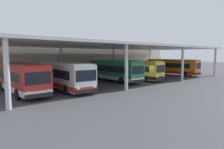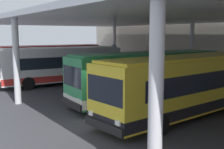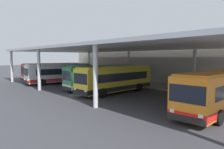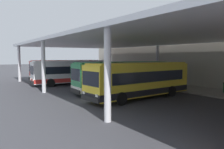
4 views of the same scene
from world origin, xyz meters
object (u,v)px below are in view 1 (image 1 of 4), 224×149
Objects in this scene: bus_departing at (172,67)px; bus_nearest_bay at (20,78)px; bus_second_bay at (64,75)px; bus_middle_bay at (114,71)px; bench_waiting at (123,71)px; trash_bin at (113,71)px; banner_sign at (9,70)px; bus_far_bay at (132,70)px.

bus_nearest_bay is at bearing -179.92° from bus_departing.
bus_second_bay and bus_departing have the same top height.
bus_middle_bay is 5.91× the size of bench_waiting.
bus_nearest_bay and bus_second_bay have the same top height.
bus_departing is at bearing -52.21° from bench_waiting.
bus_second_bay is 5.93× the size of bench_waiting.
bus_middle_bay is 10.86× the size of trash_bin.
bus_middle_bay is 11.78m from bench_waiting.
banner_sign is at bearing 153.69° from bus_middle_bay.
bus_second_bay reaches higher than trash_bin.
bus_nearest_bay is at bearing -177.25° from bus_middle_bay.
bus_departing is (15.34, -0.63, 0.00)m from bus_middle_bay.
trash_bin is at bearing 136.61° from bus_departing.
bench_waiting is at bearing 19.29° from bus_nearest_bay.
bus_nearest_bay is 0.99× the size of bus_middle_bay.
bus_far_bay is 10.91× the size of trash_bin.
bus_far_bay reaches higher than trash_bin.
bus_middle_bay is at bearing 9.88° from bus_second_bay.
banner_sign is at bearing 84.16° from bus_nearest_bay.
bus_middle_bay and bus_far_bay have the same top height.
bench_waiting is (18.44, 9.02, -0.99)m from bus_second_bay.
bus_far_bay is 5.94× the size of bench_waiting.
bench_waiting is at bearing -7.06° from trash_bin.
banner_sign is (-3.86, 8.14, 0.32)m from bus_second_bay.
bus_far_bay is 18.14m from banner_sign.
bus_second_bay is at bearing -153.94° from bench_waiting.
trash_bin is 0.31× the size of banner_sign.
bus_nearest_bay and bus_middle_bay have the same top height.
bus_departing is at bearing -14.06° from banner_sign.
bus_far_bay is at bearing 0.05° from bus_nearest_bay.
banner_sign is (0.73, 7.19, 0.32)m from bus_nearest_bay.
bus_second_bay is 9.46m from bus_middle_bay.
bus_second_bay is at bearing -149.46° from trash_bin.
bus_far_bay is 1.00× the size of bus_departing.
bus_nearest_bay and bus_far_bay have the same top height.
bus_middle_bay reaches higher than bench_waiting.
bus_middle_bay is at bearing 169.36° from bus_far_bay.
banner_sign is at bearing 165.94° from bus_departing.
bus_nearest_bay and bus_departing have the same top height.
bus_nearest_bay is 0.99× the size of bus_second_bay.
bus_middle_bay is 3.55m from bus_far_bay.
bus_middle_bay is at bearing -140.97° from bench_waiting.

